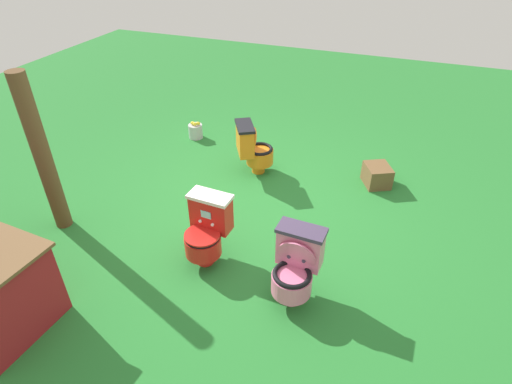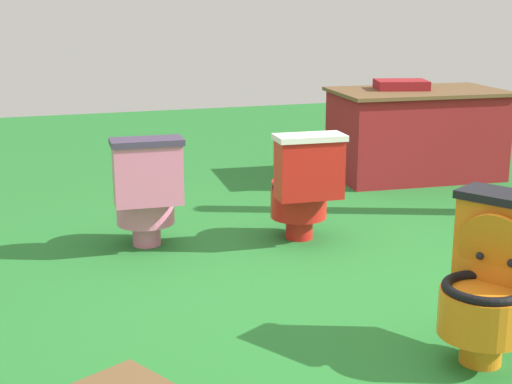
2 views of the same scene
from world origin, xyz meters
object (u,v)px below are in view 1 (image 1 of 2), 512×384
object	(u,v)px
toilet_orange	(253,148)
wooden_post	(43,156)
toilet_red	(207,230)
small_crate	(377,175)
lemon_bucket	(196,131)
toilet_pink	(296,266)

from	to	relation	value
toilet_orange	wooden_post	xyz separation A→B (m)	(1.63, 1.86, 0.53)
toilet_red	wooden_post	distance (m)	1.90
small_crate	lemon_bucket	world-z (taller)	lemon_bucket
toilet_pink	wooden_post	size ratio (longest dim) A/B	0.40
toilet_orange	toilet_red	bearing A→B (deg)	-24.65
lemon_bucket	toilet_pink	bearing A→B (deg)	132.88
wooden_post	small_crate	size ratio (longest dim) A/B	5.07
toilet_orange	toilet_pink	bearing A→B (deg)	0.45
wooden_post	toilet_pink	bearing A→B (deg)	178.48
toilet_orange	small_crate	world-z (taller)	toilet_orange
lemon_bucket	small_crate	bearing A→B (deg)	172.98
toilet_red	toilet_pink	xyz separation A→B (m)	(-0.98, 0.17, 0.00)
toilet_orange	lemon_bucket	xyz separation A→B (m)	(1.23, -0.65, -0.26)
toilet_orange	wooden_post	world-z (taller)	wooden_post
toilet_red	toilet_orange	world-z (taller)	same
wooden_post	lemon_bucket	bearing A→B (deg)	-99.08
toilet_red	lemon_bucket	xyz separation A→B (m)	(1.42, -2.42, -0.25)
small_crate	wooden_post	bearing A→B (deg)	33.44
toilet_red	lemon_bucket	distance (m)	2.81
toilet_orange	small_crate	bearing A→B (deg)	69.62
toilet_red	toilet_pink	bearing A→B (deg)	173.13
toilet_pink	wooden_post	xyz separation A→B (m)	(2.80, -0.07, 0.53)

